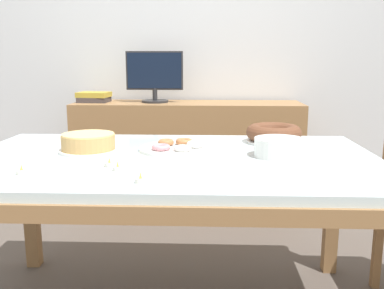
% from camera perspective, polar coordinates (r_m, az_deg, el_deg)
% --- Properties ---
extents(wall_back, '(8.00, 0.10, 2.60)m').
position_cam_1_polar(wall_back, '(3.51, -0.33, 13.42)').
color(wall_back, silver).
rests_on(wall_back, ground).
extents(dining_table, '(1.81, 1.08, 0.76)m').
position_cam_1_polar(dining_table, '(1.85, -2.83, -4.01)').
color(dining_table, silver).
rests_on(dining_table, ground).
extents(sideboard, '(1.70, 0.44, 0.85)m').
position_cam_1_polar(sideboard, '(3.29, -0.56, -1.76)').
color(sideboard, olive).
rests_on(sideboard, ground).
extents(computer_monitor, '(0.42, 0.20, 0.38)m').
position_cam_1_polar(computer_monitor, '(3.23, -5.01, 8.96)').
color(computer_monitor, '#262628').
rests_on(computer_monitor, sideboard).
extents(book_stack, '(0.25, 0.20, 0.08)m').
position_cam_1_polar(book_stack, '(3.33, -12.94, 6.18)').
color(book_stack, '#3F3838').
rests_on(book_stack, sideboard).
extents(cake_chocolate_round, '(0.26, 0.26, 0.08)m').
position_cam_1_polar(cake_chocolate_round, '(1.97, -13.65, 0.20)').
color(cake_chocolate_round, white).
rests_on(cake_chocolate_round, dining_table).
extents(cake_golden_bundt, '(0.27, 0.27, 0.09)m').
position_cam_1_polar(cake_golden_bundt, '(2.16, 10.84, 1.42)').
color(cake_golden_bundt, white).
rests_on(cake_golden_bundt, dining_table).
extents(pastry_platter, '(0.35, 0.35, 0.04)m').
position_cam_1_polar(pastry_platter, '(1.95, -1.89, -0.39)').
color(pastry_platter, white).
rests_on(pastry_platter, dining_table).
extents(plate_stack, '(0.21, 0.21, 0.08)m').
position_cam_1_polar(plate_stack, '(1.85, 11.51, -0.38)').
color(plate_stack, white).
rests_on(plate_stack, dining_table).
extents(tealight_left_edge, '(0.04, 0.04, 0.04)m').
position_cam_1_polar(tealight_left_edge, '(1.45, -6.87, -4.72)').
color(tealight_left_edge, silver).
rests_on(tealight_left_edge, dining_table).
extents(tealight_near_front, '(0.04, 0.04, 0.04)m').
position_cam_1_polar(tealight_near_front, '(1.66, -21.76, -3.37)').
color(tealight_near_front, silver).
rests_on(tealight_near_front, dining_table).
extents(tealight_near_cakes, '(0.04, 0.04, 0.04)m').
position_cam_1_polar(tealight_near_cakes, '(1.62, -9.87, -3.12)').
color(tealight_near_cakes, silver).
rests_on(tealight_near_cakes, dining_table).
extents(tealight_centre, '(0.04, 0.04, 0.04)m').
position_cam_1_polar(tealight_centre, '(1.68, -10.94, -2.58)').
color(tealight_centre, silver).
rests_on(tealight_centre, dining_table).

